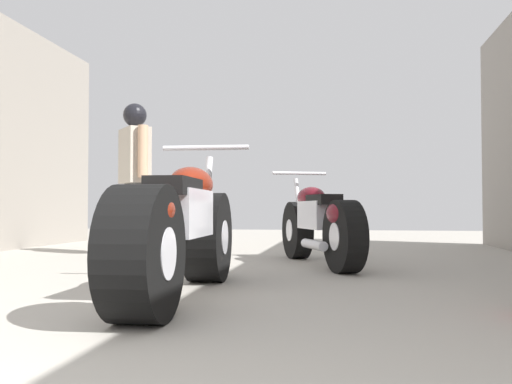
{
  "coord_description": "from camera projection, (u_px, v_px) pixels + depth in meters",
  "views": [
    {
      "loc": [
        0.97,
        -0.37,
        0.5
      ],
      "look_at": [
        0.31,
        3.94,
        0.63
      ],
      "focal_mm": 38.64,
      "sensor_mm": 36.0,
      "label": 1
    }
  ],
  "objects": [
    {
      "name": "motorcycle_maroon_cruiser",
      "position": [
        180.0,
        230.0,
        3.07
      ],
      "size": [
        0.59,
        2.0,
        0.93
      ],
      "color": "black",
      "rests_on": "ground_plane"
    },
    {
      "name": "ground_plane",
      "position": [
        211.0,
        275.0,
        4.18
      ],
      "size": [
        17.91,
        17.91,
        0.0
      ],
      "primitive_type": "plane",
      "color": "#A8A399"
    },
    {
      "name": "motorcycle_black_naked",
      "position": [
        319.0,
        224.0,
        4.88
      ],
      "size": [
        0.88,
        1.8,
        0.87
      ],
      "color": "black",
      "rests_on": "ground_plane"
    },
    {
      "name": "mechanic_in_blue",
      "position": [
        135.0,
        164.0,
        5.96
      ],
      "size": [
        0.49,
        0.56,
        1.64
      ],
      "color": "#4C4C4C",
      "rests_on": "ground_plane"
    }
  ]
}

